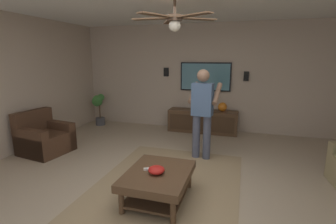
{
  "coord_description": "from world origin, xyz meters",
  "views": [
    {
      "loc": [
        -3.06,
        -0.93,
        1.85
      ],
      "look_at": [
        0.69,
        0.21,
        0.99
      ],
      "focal_mm": 26.91,
      "sensor_mm": 36.0,
      "label": 1
    }
  ],
  "objects_px": {
    "bowl": "(156,170)",
    "vase_round": "(222,107)",
    "media_console": "(203,121)",
    "potted_plant_tall": "(98,105)",
    "tv": "(205,77)",
    "armchair": "(44,139)",
    "wall_speaker_right": "(166,72)",
    "person_standing": "(202,109)",
    "coffee_table": "(158,179)",
    "remote_white": "(149,169)",
    "wall_speaker_left": "(246,76)",
    "ceiling_fan": "(174,20)"
  },
  "relations": [
    {
      "from": "bowl",
      "to": "vase_round",
      "type": "xyz_separation_m",
      "value": [
        3.33,
        -0.52,
        0.21
      ]
    },
    {
      "from": "media_console",
      "to": "bowl",
      "type": "height_order",
      "value": "media_console"
    },
    {
      "from": "potted_plant_tall",
      "to": "vase_round",
      "type": "relative_size",
      "value": 3.89
    },
    {
      "from": "tv",
      "to": "potted_plant_tall",
      "type": "distance_m",
      "value": 3.0
    },
    {
      "from": "armchair",
      "to": "media_console",
      "type": "bearing_deg",
      "value": 47.74
    },
    {
      "from": "bowl",
      "to": "tv",
      "type": "bearing_deg",
      "value": -0.92
    },
    {
      "from": "tv",
      "to": "wall_speaker_right",
      "type": "height_order",
      "value": "tv"
    },
    {
      "from": "armchair",
      "to": "vase_round",
      "type": "relative_size",
      "value": 4.16
    },
    {
      "from": "potted_plant_tall",
      "to": "bowl",
      "type": "xyz_separation_m",
      "value": [
        -3.15,
        -2.8,
        -0.11
      ]
    },
    {
      "from": "potted_plant_tall",
      "to": "bowl",
      "type": "distance_m",
      "value": 4.22
    },
    {
      "from": "person_standing",
      "to": "armchair",
      "type": "bearing_deg",
      "value": 107.67
    },
    {
      "from": "potted_plant_tall",
      "to": "wall_speaker_right",
      "type": "distance_m",
      "value": 2.08
    },
    {
      "from": "media_console",
      "to": "tv",
      "type": "height_order",
      "value": "tv"
    },
    {
      "from": "coffee_table",
      "to": "vase_round",
      "type": "relative_size",
      "value": 4.55
    },
    {
      "from": "tv",
      "to": "vase_round",
      "type": "bearing_deg",
      "value": 66.27
    },
    {
      "from": "person_standing",
      "to": "wall_speaker_right",
      "type": "height_order",
      "value": "person_standing"
    },
    {
      "from": "bowl",
      "to": "potted_plant_tall",
      "type": "bearing_deg",
      "value": 41.69
    },
    {
      "from": "media_console",
      "to": "remote_white",
      "type": "height_order",
      "value": "media_console"
    },
    {
      "from": "media_console",
      "to": "wall_speaker_left",
      "type": "relative_size",
      "value": 7.73
    },
    {
      "from": "potted_plant_tall",
      "to": "ceiling_fan",
      "type": "distance_m",
      "value": 4.2
    },
    {
      "from": "remote_white",
      "to": "ceiling_fan",
      "type": "bearing_deg",
      "value": -130.81
    },
    {
      "from": "media_console",
      "to": "wall_speaker_right",
      "type": "distance_m",
      "value": 1.59
    },
    {
      "from": "armchair",
      "to": "tv",
      "type": "height_order",
      "value": "tv"
    },
    {
      "from": "tv",
      "to": "person_standing",
      "type": "relative_size",
      "value": 0.77
    },
    {
      "from": "remote_white",
      "to": "wall_speaker_right",
      "type": "xyz_separation_m",
      "value": [
        3.47,
        0.85,
        1.05
      ]
    },
    {
      "from": "remote_white",
      "to": "vase_round",
      "type": "height_order",
      "value": "vase_round"
    },
    {
      "from": "bowl",
      "to": "person_standing",
      "type": "bearing_deg",
      "value": -10.73
    },
    {
      "from": "potted_plant_tall",
      "to": "wall_speaker_left",
      "type": "bearing_deg",
      "value": -84.07
    },
    {
      "from": "armchair",
      "to": "vase_round",
      "type": "xyz_separation_m",
      "value": [
        2.32,
        -3.22,
        0.38
      ]
    },
    {
      "from": "coffee_table",
      "to": "tv",
      "type": "bearing_deg",
      "value": -0.85
    },
    {
      "from": "potted_plant_tall",
      "to": "remote_white",
      "type": "xyz_separation_m",
      "value": [
        -3.08,
        -2.68,
        -0.14
      ]
    },
    {
      "from": "tv",
      "to": "remote_white",
      "type": "distance_m",
      "value": 3.59
    },
    {
      "from": "person_standing",
      "to": "remote_white",
      "type": "xyz_separation_m",
      "value": [
        -1.56,
        0.43,
        -0.52
      ]
    },
    {
      "from": "bowl",
      "to": "wall_speaker_right",
      "type": "bearing_deg",
      "value": 15.36
    },
    {
      "from": "wall_speaker_right",
      "to": "bowl",
      "type": "bearing_deg",
      "value": -164.64
    },
    {
      "from": "coffee_table",
      "to": "media_console",
      "type": "relative_size",
      "value": 0.59
    },
    {
      "from": "ceiling_fan",
      "to": "vase_round",
      "type": "bearing_deg",
      "value": -10.01
    },
    {
      "from": "armchair",
      "to": "coffee_table",
      "type": "bearing_deg",
      "value": -11.45
    },
    {
      "from": "tv",
      "to": "ceiling_fan",
      "type": "height_order",
      "value": "ceiling_fan"
    },
    {
      "from": "tv",
      "to": "ceiling_fan",
      "type": "xyz_separation_m",
      "value": [
        -2.9,
        0.01,
        0.97
      ]
    },
    {
      "from": "armchair",
      "to": "media_console",
      "type": "distance_m",
      "value": 3.58
    },
    {
      "from": "remote_white",
      "to": "vase_round",
      "type": "relative_size",
      "value": 0.68
    },
    {
      "from": "wall_speaker_left",
      "to": "wall_speaker_right",
      "type": "relative_size",
      "value": 1.0
    },
    {
      "from": "ceiling_fan",
      "to": "bowl",
      "type": "bearing_deg",
      "value": 175.58
    },
    {
      "from": "potted_plant_tall",
      "to": "vase_round",
      "type": "distance_m",
      "value": 3.33
    },
    {
      "from": "media_console",
      "to": "bowl",
      "type": "bearing_deg",
      "value": -0.98
    },
    {
      "from": "tv",
      "to": "wall_speaker_right",
      "type": "xyz_separation_m",
      "value": [
        0.01,
        1.03,
        0.1
      ]
    },
    {
      "from": "tv",
      "to": "ceiling_fan",
      "type": "bearing_deg",
      "value": -0.15
    },
    {
      "from": "person_standing",
      "to": "bowl",
      "type": "relative_size",
      "value": 7.75
    },
    {
      "from": "person_standing",
      "to": "bowl",
      "type": "height_order",
      "value": "person_standing"
    }
  ]
}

